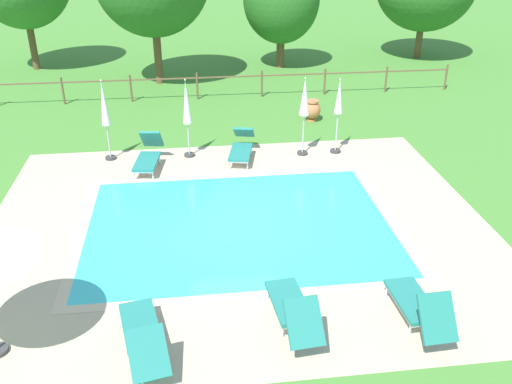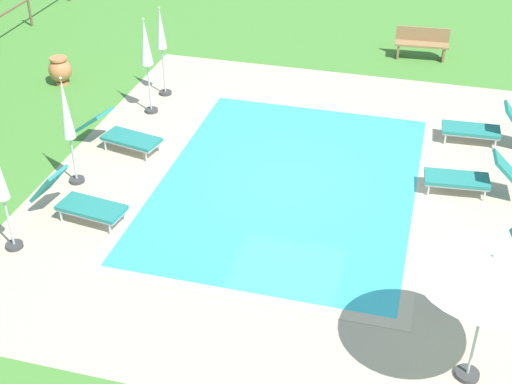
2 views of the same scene
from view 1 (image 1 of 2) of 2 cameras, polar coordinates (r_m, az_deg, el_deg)
ground_plane at (r=13.25m, az=-1.77°, el=-3.40°), size 160.00×160.00×0.00m
pool_deck_paving at (r=13.25m, az=-1.77°, el=-3.39°), size 11.84×9.99×0.01m
swimming_pool_water at (r=13.25m, az=-1.77°, el=-3.39°), size 7.08×5.23×0.01m
pool_coping_rim at (r=13.25m, az=-1.77°, el=-3.37°), size 7.56×5.71×0.01m
sun_lounger_north_near_steps at (r=16.68m, az=-1.48°, el=4.69°), size 1.00×2.08×0.84m
sun_lounger_north_mid at (r=9.79m, az=-11.56°, el=-14.02°), size 0.99×2.09×0.82m
sun_lounger_north_far at (r=16.32m, az=-10.98°, el=3.74°), size 0.84×1.94×0.97m
sun_lounger_north_end at (r=10.11m, az=3.79°, el=-11.76°), size 0.77×1.97×0.93m
sun_lounger_south_near_corner at (r=10.53m, az=16.36°, el=-11.11°), size 0.68×1.87×1.00m
patio_umbrella_closed_row_west at (r=16.86m, az=8.47°, el=8.89°), size 0.32×0.32×2.32m
patio_umbrella_closed_row_mid_west at (r=16.55m, az=4.99°, el=9.14°), size 0.32×0.32×2.40m
patio_umbrella_closed_row_centre at (r=16.75m, az=-15.27°, el=8.18°), size 0.32×0.32×2.44m
patio_umbrella_closed_deck_corner at (r=16.52m, az=-7.12°, el=8.55°), size 0.32×0.32×2.39m
terracotta_urn_near_fence at (r=19.86m, az=5.76°, el=8.38°), size 0.60×0.60×0.75m
perimeter_fence at (r=22.20m, az=-6.07°, el=11.12°), size 20.50×0.08×1.05m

